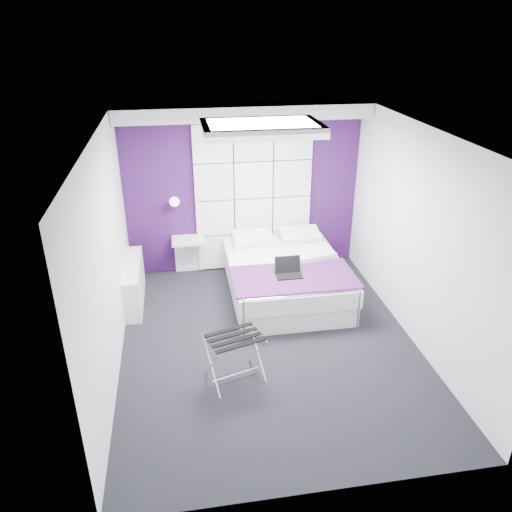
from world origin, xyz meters
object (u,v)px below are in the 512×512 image
(bed, at_px, (285,277))
(nightstand, at_px, (188,240))
(luggage_rack, at_px, (235,358))
(laptop, at_px, (288,270))
(radiator, at_px, (134,283))
(wall_lamp, at_px, (174,201))

(bed, height_order, nightstand, bed)
(luggage_rack, distance_m, laptop, 1.64)
(radiator, bearing_deg, laptop, -15.41)
(radiator, xyz_separation_m, nightstand, (0.80, 0.72, 0.29))
(bed, height_order, luggage_rack, bed)
(radiator, relative_size, laptop, 3.48)
(wall_lamp, height_order, nightstand, wall_lamp)
(luggage_rack, bearing_deg, wall_lamp, 84.33)
(bed, height_order, laptop, laptop)
(bed, bearing_deg, wall_lamp, 148.64)
(luggage_rack, bearing_deg, bed, 44.19)
(radiator, height_order, nightstand, nightstand)
(radiator, distance_m, luggage_rack, 2.25)
(radiator, height_order, luggage_rack, radiator)
(wall_lamp, relative_size, nightstand, 0.31)
(nightstand, height_order, laptop, laptop)
(luggage_rack, bearing_deg, laptop, 38.96)
(wall_lamp, xyz_separation_m, luggage_rack, (0.55, -2.67, -0.93))
(wall_lamp, distance_m, laptop, 2.06)
(nightstand, distance_m, luggage_rack, 2.68)
(bed, distance_m, luggage_rack, 2.00)
(wall_lamp, bearing_deg, radiator, -130.10)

